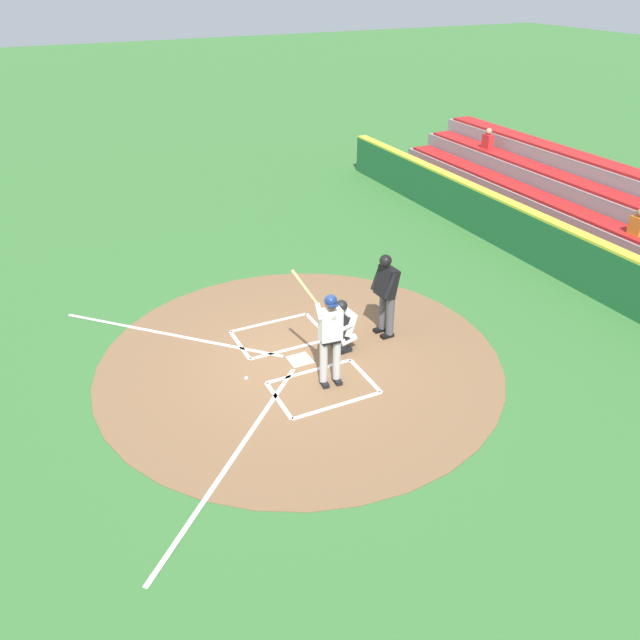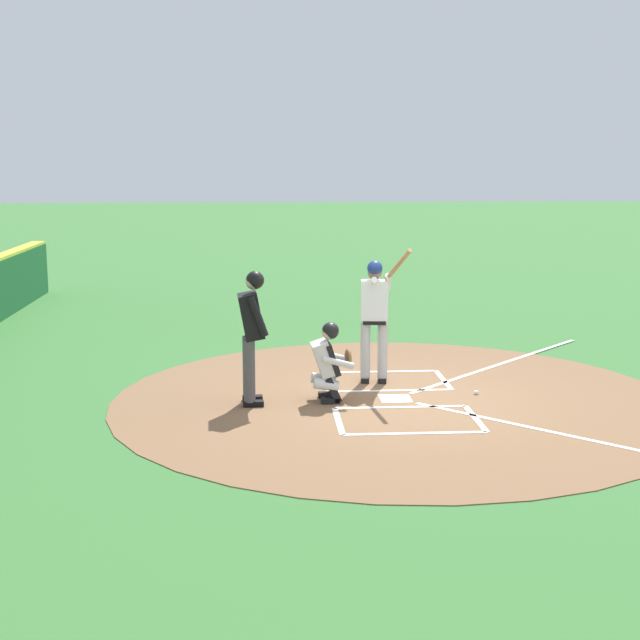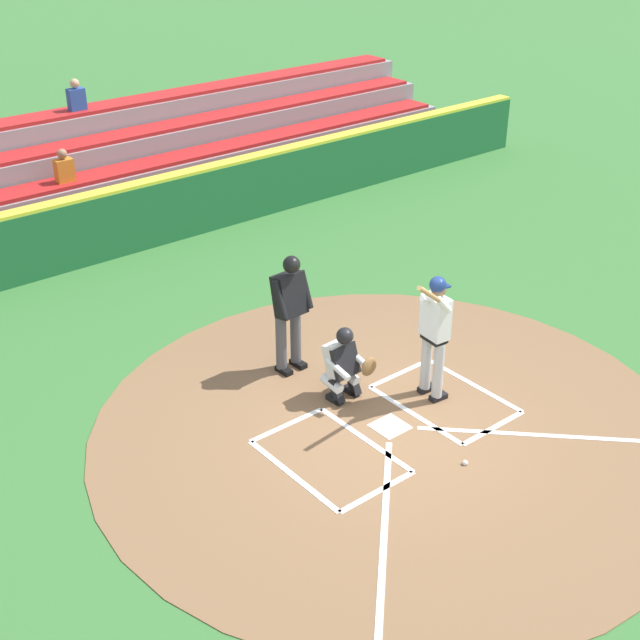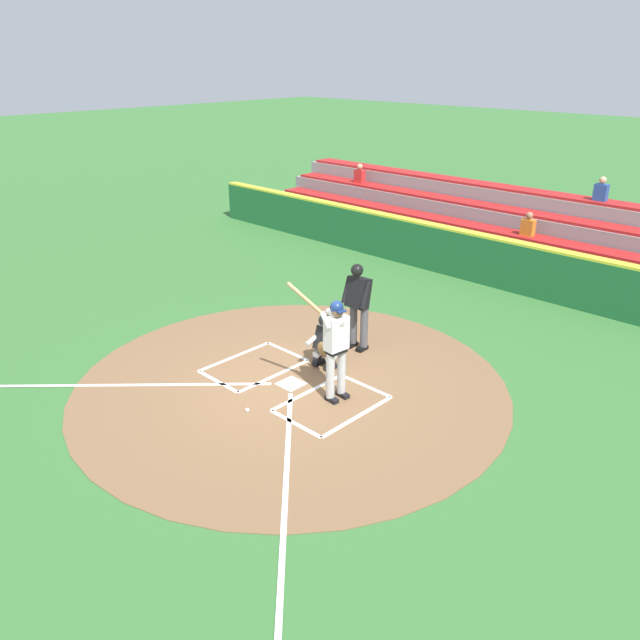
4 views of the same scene
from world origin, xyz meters
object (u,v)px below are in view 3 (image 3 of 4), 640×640
batter (435,329)px  baseball (465,463)px  catcher (344,362)px  plate_umpire (290,305)px

batter → baseball: 1.91m
catcher → batter: bearing=141.4°
batter → plate_umpire: (1.07, -1.84, -0.02)m
baseball → plate_umpire: bearing=-84.8°
batter → baseball: size_ratio=28.76×
batter → plate_umpire: batter is taller
catcher → plate_umpire: 1.19m
batter → catcher: size_ratio=1.88×
baseball → batter: bearing=-119.5°
catcher → baseball: size_ratio=15.27×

